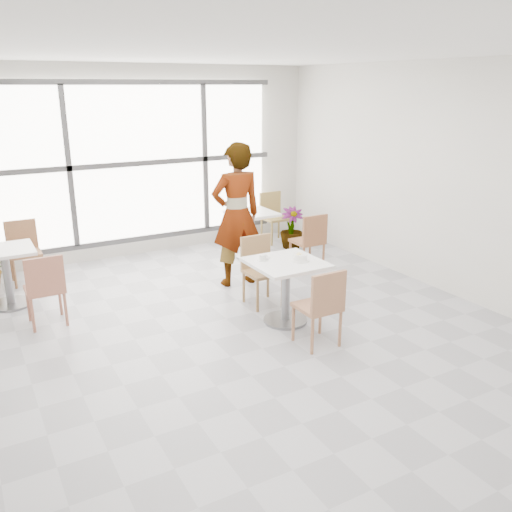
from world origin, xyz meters
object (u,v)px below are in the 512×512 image
main_table (286,280)px  oatmeal_bowl (300,257)px  chair_near (322,303)px  bg_table_left (6,269)px  bg_chair_right_near (310,238)px  bg_chair_right_far (273,213)px  bg_table_right (252,228)px  person (236,215)px  coffee_cup (263,258)px  bg_chair_left_near (45,286)px  plant_right (292,228)px  bg_chair_left_far (24,247)px  chair_far (260,265)px

main_table → oatmeal_bowl: size_ratio=3.81×
chair_near → bg_table_left: (-2.78, 2.86, -0.01)m
oatmeal_bowl → bg_chair_right_near: size_ratio=0.24×
oatmeal_bowl → bg_table_left: size_ratio=0.28×
bg_chair_right_far → bg_table_right: bearing=-140.3°
person → chair_near: bearing=88.9°
coffee_cup → bg_table_left: size_ratio=0.21×
chair_near → bg_chair_right_near: 2.49m
bg_table_right → bg_chair_left_near: size_ratio=0.86×
oatmeal_bowl → person: bearing=92.2°
bg_table_right → plant_right: bearing=7.9°
oatmeal_bowl → bg_chair_right_near: bearing=51.2°
bg_chair_right_far → bg_chair_left_far: bearing=-179.3°
bg_table_right → bg_chair_right_near: size_ratio=0.86×
chair_far → bg_chair_left_far: size_ratio=1.00×
chair_far → bg_table_right: bearing=64.1°
coffee_cup → bg_chair_right_far: (1.86, 2.86, -0.28)m
person → bg_table_left: (-2.88, 0.71, -0.50)m
chair_far → oatmeal_bowl: size_ratio=4.14×
chair_far → bg_table_left: bearing=152.6°
bg_chair_left_far → plant_right: bearing=-6.8°
oatmeal_bowl → bg_chair_left_far: bg_chair_left_far is taller
plant_right → bg_table_right: bearing=-172.1°
chair_near → bg_chair_left_near: 3.14m
bg_chair_left_far → oatmeal_bowl: bearing=-49.1°
oatmeal_bowl → bg_chair_left_far: bearing=130.9°
person → bg_chair_left_near: person is taller
bg_chair_left_near → bg_chair_left_far: bearing=-89.4°
bg_table_left → bg_chair_right_near: bearing=-10.3°
bg_chair_left_near → bg_chair_right_near: (3.77, 0.15, 0.00)m
chair_near → bg_table_left: size_ratio=1.16×
coffee_cup → bg_chair_left_near: size_ratio=0.18×
chair_near → bg_chair_left_near: same height
chair_near → plant_right: chair_near is taller
oatmeal_bowl → coffee_cup: oatmeal_bowl is taller
person → main_table: bearing=88.0°
coffee_cup → bg_chair_right_far: bg_chair_right_far is taller
bg_chair_left_near → bg_chair_right_near: size_ratio=1.00×
oatmeal_bowl → bg_table_left: (-2.94, 2.19, -0.31)m
chair_near → chair_far: same height
chair_near → bg_chair_right_far: same height
bg_table_left → bg_chair_right_far: bearing=11.5°
bg_chair_left_far → bg_table_left: bearing=-109.7°
person → bg_chair_left_near: bearing=5.8°
chair_near → main_table: bearing=-91.0°
coffee_cup → bg_chair_left_far: bg_chair_left_far is taller
chair_near → bg_chair_left_near: bearing=-38.7°
bg_table_left → bg_chair_right_far: 4.53m
chair_far → plant_right: 2.47m
bg_chair_left_near → chair_far: bearing=167.1°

